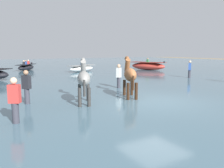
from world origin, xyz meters
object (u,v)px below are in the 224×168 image
boat_mid_outer (26,67)px  person_spectator_far (190,70)px  boat_distant_east (82,68)px  person_onlooker_left (15,103)px  person_wading_close (119,78)px  boat_mid_channel (148,66)px  horse_trailing_grey (84,80)px  horse_lead_chestnut (130,76)px  person_onlooker_right (27,89)px

boat_mid_outer → person_spectator_far: (9.65, -14.01, 0.26)m
boat_distant_east → boat_mid_outer: size_ratio=1.07×
boat_mid_outer → person_onlooker_left: person_onlooker_left is taller
person_spectator_far → person_wading_close: bearing=-170.0°
boat_mid_channel → person_onlooker_left: bearing=-140.8°
boat_distant_east → boat_mid_channel: boat_mid_channel is taller
horse_trailing_grey → person_wading_close: bearing=37.6°
boat_distant_east → person_wading_close: person_wading_close is taller
horse_lead_chestnut → person_onlooker_right: size_ratio=1.30×
boat_mid_channel → person_wading_close: bearing=-137.1°
person_onlooker_left → person_wading_close: same height
person_spectator_far → person_onlooker_right: size_ratio=1.00×
horse_trailing_grey → boat_distant_east: 14.54m
horse_lead_chestnut → boat_distant_east: size_ratio=0.61×
boat_mid_outer → person_spectator_far: size_ratio=2.00×
person_onlooker_left → person_onlooker_right: bearing=71.9°
person_onlooker_left → person_onlooker_right: size_ratio=1.00×
horse_lead_chestnut → person_onlooker_left: (-5.13, -1.45, -0.39)m
person_wading_close → horse_trailing_grey: bearing=-142.4°
boat_mid_outer → person_onlooker_left: bearing=-101.6°
boat_mid_channel → person_wading_close: 13.19m
horse_lead_chestnut → person_spectator_far: size_ratio=1.30×
horse_trailing_grey → person_spectator_far: (10.81, 3.88, -0.37)m
boat_mid_outer → person_onlooker_right: person_onlooker_right is taller
person_onlooker_right → boat_mid_outer: bearing=79.3°
boat_distant_east → person_spectator_far: (5.06, -9.46, 0.27)m
boat_distant_east → person_onlooker_left: (-8.55, -14.70, 0.27)m
horse_lead_chestnut → horse_trailing_grey: size_ratio=1.02×
horse_lead_chestnut → boat_mid_outer: horse_lead_chestnut is taller
horse_trailing_grey → person_onlooker_left: horse_trailing_grey is taller
horse_lead_chestnut → boat_mid_channel: 15.64m
person_onlooker_right → boat_distant_east: bearing=57.7°
horse_trailing_grey → boat_mid_channel: (12.99, 11.53, -0.53)m
person_onlooker_left → person_onlooker_right: same height
boat_mid_outer → person_onlooker_right: (-3.16, -16.81, 0.26)m
horse_trailing_grey → boat_mid_channel: bearing=41.6°
horse_lead_chestnut → person_spectator_far: bearing=24.1°
horse_trailing_grey → boat_distant_east: (5.75, 13.34, -0.64)m
person_onlooker_right → horse_lead_chestnut: bearing=-12.9°
boat_mid_channel → person_onlooker_left: size_ratio=2.62×
boat_mid_channel → person_spectator_far: 7.95m
boat_distant_east → horse_trailing_grey: bearing=-113.3°
person_wading_close → boat_distant_east: bearing=77.3°
horse_trailing_grey → boat_mid_channel: size_ratio=0.49×
boat_distant_east → person_wading_close: size_ratio=2.13×
boat_distant_east → boat_mid_channel: size_ratio=0.82×
horse_trailing_grey → boat_mid_channel: horse_trailing_grey is taller
boat_distant_east → person_wading_close: bearing=-102.7°
boat_mid_channel → boat_mid_outer: 13.43m
horse_lead_chestnut → boat_distant_east: bearing=75.5°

